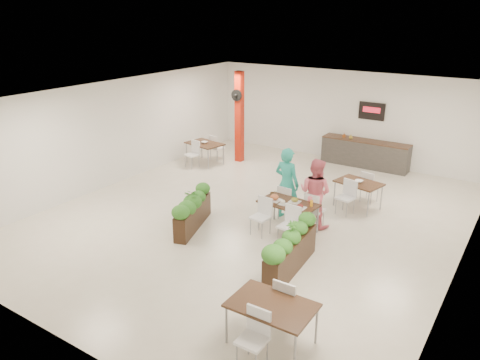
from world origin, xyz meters
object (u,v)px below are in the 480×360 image
at_px(planter_left, 193,209).
at_px(red_column, 239,116).
at_px(side_table_a, 205,146).
at_px(service_counter, 365,153).
at_px(diner_man, 287,184).
at_px(diner_woman, 315,193).
at_px(side_table_b, 358,186).
at_px(side_table_c, 272,310).
at_px(planter_right, 291,248).
at_px(main_table, 288,207).

bearing_deg(planter_left, red_column, 111.56).
height_order(planter_left, side_table_a, planter_left).
relative_size(service_counter, diner_man, 1.57).
distance_m(diner_man, diner_woman, 0.80).
height_order(diner_woman, side_table_b, diner_woman).
height_order(side_table_b, side_table_c, same).
height_order(planter_right, side_table_c, planter_right).
relative_size(diner_woman, side_table_a, 1.06).
bearing_deg(red_column, service_counter, 25.00).
bearing_deg(planter_left, diner_woman, 36.32).
relative_size(main_table, diner_man, 0.90).
relative_size(diner_man, planter_right, 0.89).
relative_size(red_column, planter_right, 1.49).
xyz_separation_m(service_counter, diner_man, (-0.26, -5.31, 0.46)).
relative_size(main_table, side_table_c, 1.06).
relative_size(service_counter, main_table, 1.74).
xyz_separation_m(diner_woman, side_table_b, (0.54, 1.68, -0.25)).
relative_size(main_table, side_table_b, 1.03).
xyz_separation_m(service_counter, planter_right, (1.07, -7.62, 0.03)).
distance_m(planter_left, side_table_c, 4.66).
distance_m(red_column, side_table_a, 1.61).
bearing_deg(side_table_a, diner_woman, -14.37).
bearing_deg(planter_left, main_table, 29.39).
bearing_deg(red_column, planter_right, -48.59).
distance_m(service_counter, planter_left, 7.37).
relative_size(main_table, planter_right, 0.80).
distance_m(red_column, planter_left, 5.76).
bearing_deg(diner_woman, service_counter, -78.88).
xyz_separation_m(service_counter, planter_left, (-1.92, -7.12, 0.02)).
relative_size(service_counter, side_table_b, 1.79).
relative_size(planter_left, side_table_a, 1.13).
height_order(service_counter, side_table_b, service_counter).
bearing_deg(planter_right, side_table_a, 140.84).
distance_m(main_table, diner_woman, 0.81).
relative_size(planter_right, side_table_c, 1.32).
height_order(red_column, diner_man, red_column).
relative_size(diner_man, side_table_c, 1.18).
bearing_deg(main_table, planter_right, -60.14).
relative_size(red_column, side_table_c, 1.97).
bearing_deg(side_table_c, diner_man, 114.81).
relative_size(diner_man, side_table_a, 1.14).
bearing_deg(planter_left, side_table_a, 124.09).
bearing_deg(service_counter, planter_left, -105.11).
relative_size(side_table_a, side_table_b, 1.00).
xyz_separation_m(red_column, planter_right, (5.07, -5.75, -1.13)).
bearing_deg(red_column, diner_woman, -37.23).
xyz_separation_m(planter_right, side_table_a, (-5.93, 4.83, 0.12)).
xyz_separation_m(planter_right, side_table_c, (0.79, -2.21, 0.12)).
height_order(red_column, side_table_c, red_column).
bearing_deg(planter_right, red_column, 131.41).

